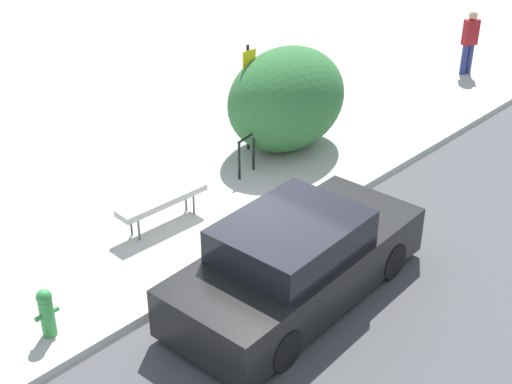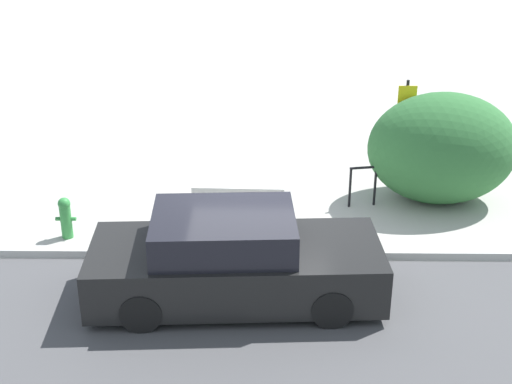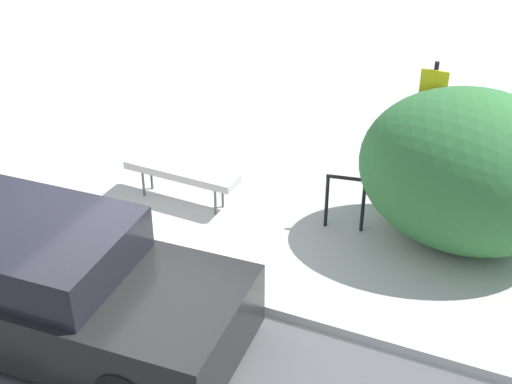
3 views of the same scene
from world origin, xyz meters
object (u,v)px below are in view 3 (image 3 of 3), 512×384
object	(u,v)px
sign_post	(428,127)
bike_rack	(345,197)
parked_car_near	(49,285)
bench	(181,172)

from	to	relation	value
sign_post	bike_rack	bearing A→B (deg)	-138.08
bike_rack	sign_post	xyz separation A→B (m)	(0.86, 0.77, 0.88)
bike_rack	sign_post	size ratio (longest dim) A/B	0.36
parked_car_near	bike_rack	bearing A→B (deg)	51.76
bike_rack	bench	bearing A→B (deg)	-173.42
bike_rack	sign_post	bearing A→B (deg)	41.92
bike_rack	parked_car_near	distance (m)	4.07
bench	parked_car_near	xyz separation A→B (m)	(0.03, -3.05, 0.15)
sign_post	bench	bearing A→B (deg)	-162.14
bench	bike_rack	xyz separation A→B (m)	(2.39, 0.28, 0.01)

